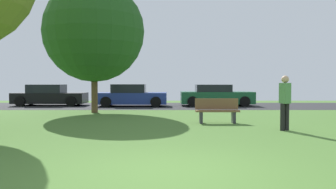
{
  "coord_description": "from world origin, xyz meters",
  "views": [
    {
      "loc": [
        -0.03,
        -5.72,
        1.52
      ],
      "look_at": [
        0.0,
        5.39,
        1.11
      ],
      "focal_mm": 36.93,
      "sensor_mm": 36.0,
      "label": 1
    }
  ],
  "objects_px": {
    "parked_car_black": "(49,96)",
    "park_bench": "(216,110)",
    "person_bystander": "(284,100)",
    "parked_car_green": "(215,96)",
    "birch_tree_lone": "(93,32)",
    "parked_car_blue": "(131,96)"
  },
  "relations": [
    {
      "from": "park_bench",
      "to": "parked_car_green",
      "type": "bearing_deg",
      "value": -97.64
    },
    {
      "from": "person_bystander",
      "to": "parked_car_black",
      "type": "relative_size",
      "value": 0.38
    },
    {
      "from": "parked_car_black",
      "to": "parked_car_green",
      "type": "distance_m",
      "value": 10.62
    },
    {
      "from": "birch_tree_lone",
      "to": "parked_car_green",
      "type": "bearing_deg",
      "value": 35.84
    },
    {
      "from": "birch_tree_lone",
      "to": "person_bystander",
      "type": "xyz_separation_m",
      "value": [
        7.27,
        -6.31,
        -3.03
      ]
    },
    {
      "from": "person_bystander",
      "to": "parked_car_black",
      "type": "distance_m",
      "value": 15.94
    },
    {
      "from": "parked_car_black",
      "to": "parked_car_blue",
      "type": "relative_size",
      "value": 1.05
    },
    {
      "from": "parked_car_black",
      "to": "parked_car_green",
      "type": "relative_size",
      "value": 0.99
    },
    {
      "from": "birch_tree_lone",
      "to": "parked_car_green",
      "type": "height_order",
      "value": "birch_tree_lone"
    },
    {
      "from": "person_bystander",
      "to": "park_bench",
      "type": "xyz_separation_m",
      "value": [
        -1.83,
        1.98,
        -0.49
      ]
    },
    {
      "from": "parked_car_blue",
      "to": "park_bench",
      "type": "distance_m",
      "value": 9.64
    },
    {
      "from": "person_bystander",
      "to": "park_bench",
      "type": "height_order",
      "value": "person_bystander"
    },
    {
      "from": "person_bystander",
      "to": "parked_car_blue",
      "type": "bearing_deg",
      "value": 10.72
    },
    {
      "from": "birch_tree_lone",
      "to": "parked_car_green",
      "type": "xyz_separation_m",
      "value": [
        6.67,
        4.82,
        -3.35
      ]
    },
    {
      "from": "birch_tree_lone",
      "to": "park_bench",
      "type": "xyz_separation_m",
      "value": [
        5.44,
        -4.33,
        -3.51
      ]
    },
    {
      "from": "parked_car_blue",
      "to": "parked_car_green",
      "type": "xyz_separation_m",
      "value": [
        5.31,
        0.42,
        0.0
      ]
    },
    {
      "from": "birch_tree_lone",
      "to": "person_bystander",
      "type": "relative_size",
      "value": 3.76
    },
    {
      "from": "parked_car_blue",
      "to": "birch_tree_lone",
      "type": "bearing_deg",
      "value": -107.18
    },
    {
      "from": "birch_tree_lone",
      "to": "park_bench",
      "type": "distance_m",
      "value": 7.79
    },
    {
      "from": "parked_car_black",
      "to": "park_bench",
      "type": "bearing_deg",
      "value": -44.83
    },
    {
      "from": "birch_tree_lone",
      "to": "parked_car_green",
      "type": "relative_size",
      "value": 1.42
    },
    {
      "from": "birch_tree_lone",
      "to": "parked_car_green",
      "type": "distance_m",
      "value": 8.88
    }
  ]
}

